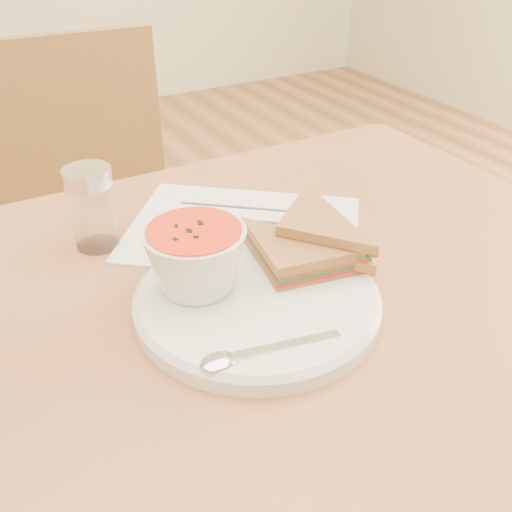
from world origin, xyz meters
TOP-DOWN VIEW (x-y plane):
  - dining_table at (0.00, 0.00)m, footprint 1.00×0.70m
  - chair_far at (-0.01, 0.57)m, footprint 0.41×0.41m
  - plate at (0.02, -0.03)m, footprint 0.33×0.33m
  - soup_bowl at (-0.03, 0.01)m, footprint 0.13×0.13m
  - sandwich_half_a at (0.03, -0.04)m, footprint 0.13×0.13m
  - sandwich_half_b at (0.06, 0.02)m, footprint 0.16×0.16m
  - spoon at (-0.02, -0.11)m, footprint 0.18×0.07m
  - paper_menu at (0.08, 0.12)m, footprint 0.36×0.35m
  - condiment_shaker at (-0.09, 0.18)m, footprint 0.06×0.06m

SIDE VIEW (x-z plane):
  - dining_table at x=0.00m, z-range 0.00..0.75m
  - chair_far at x=-0.01m, z-range 0.00..0.89m
  - paper_menu at x=0.08m, z-range 0.75..0.75m
  - plate at x=0.02m, z-range 0.75..0.77m
  - spoon at x=-0.02m, z-range 0.77..0.78m
  - sandwich_half_a at x=0.03m, z-range 0.77..0.80m
  - sandwich_half_b at x=0.06m, z-range 0.78..0.81m
  - condiment_shaker at x=-0.09m, z-range 0.75..0.85m
  - soup_bowl at x=-0.03m, z-range 0.77..0.84m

